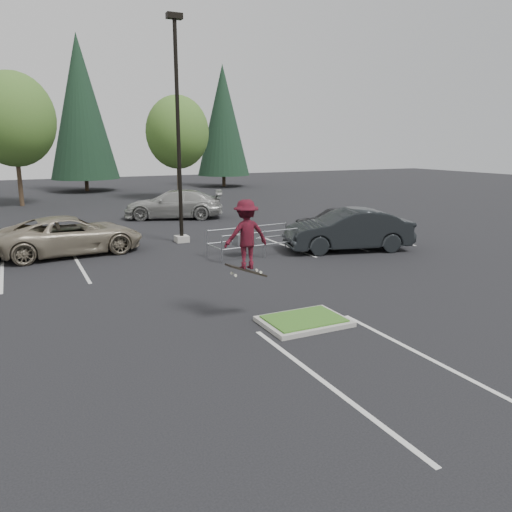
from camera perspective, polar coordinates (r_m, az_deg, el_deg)
name	(u,v)px	position (r m, az deg, el deg)	size (l,w,h in m)	color
ground	(304,324)	(13.29, 5.49, -7.70)	(120.00, 120.00, 0.00)	black
grass_median	(304,321)	(13.26, 5.50, -7.38)	(2.20, 1.60, 0.16)	gray
stall_lines	(183,276)	(18.01, -8.29, -2.23)	(22.62, 17.60, 0.01)	silver
light_pole	(179,144)	(23.65, -8.83, 12.50)	(0.70, 0.60, 10.12)	gray
decid_b	(13,122)	(41.14, -25.97, 13.56)	(5.89, 5.89, 9.64)	#38281C
decid_c	(177,135)	(42.32, -8.98, 13.54)	(5.12, 5.12, 8.38)	#38281C
conif_b	(81,107)	(51.60, -19.38, 15.73)	(6.38, 6.38, 14.50)	#38281C
conif_c	(223,121)	(54.18, -3.79, 15.18)	(5.50, 5.50, 12.50)	#38281C
cart_corral	(247,239)	(20.82, -1.06, 1.95)	(4.09, 1.74, 1.13)	gray
skateboarder	(246,235)	(12.97, -1.14, 2.41)	(1.20, 0.72, 2.11)	black
car_l_tan	(71,235)	(22.50, -20.36, 2.24)	(2.70, 5.86, 1.63)	gray
car_r_charc	(348,230)	(22.21, 10.49, 2.95)	(1.92, 5.50, 1.81)	black
car_r_black	(337,220)	(26.00, 9.19, 4.03)	(1.72, 4.28, 1.46)	black
car_far_silver	(176,204)	(31.65, -9.18, 5.87)	(2.46, 6.06, 1.76)	#A5A6A1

